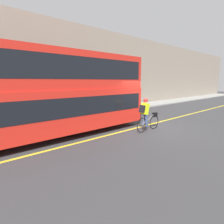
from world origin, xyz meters
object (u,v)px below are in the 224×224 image
Objects in this scene: cyclist_on_bike at (146,114)px; trash_bin at (64,109)px; street_sign_post at (108,92)px; bus at (41,91)px.

trash_bin is (-1.56, 5.92, -0.32)m from cyclist_on_bike.
cyclist_on_bike is 6.13m from trash_bin.
trash_bin is 0.36× the size of street_sign_post.
bus is 4.96m from cyclist_on_bike.
cyclist_on_bike is 0.66× the size of street_sign_post.
bus is 4.81m from trash_bin.
bus is at bearing 152.29° from cyclist_on_bike.
trash_bin is 4.06m from street_sign_post.
bus is 3.84× the size of street_sign_post.
street_sign_post is at bearing 68.06° from cyclist_on_bike.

